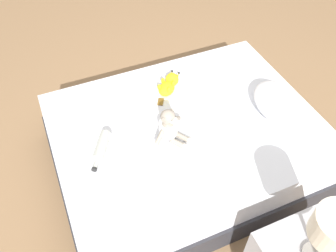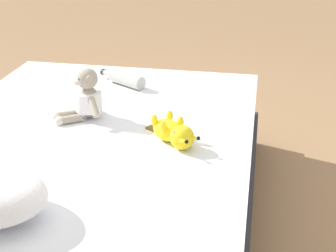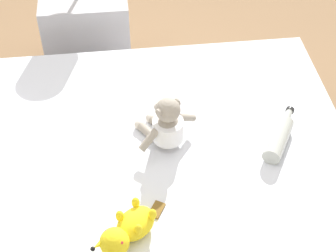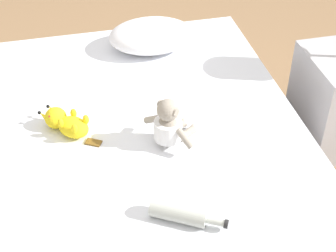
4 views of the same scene
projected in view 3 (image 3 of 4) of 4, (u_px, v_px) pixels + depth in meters
name	position (u px, v px, depth m)	size (l,w,h in m)	color
ground_plane	(133.00, 222.00, 2.39)	(16.00, 16.00, 0.00)	#93704C
bed	(131.00, 192.00, 2.24)	(1.43, 1.85, 0.44)	#2D2D33
plush_monkey	(166.00, 125.00, 2.06)	(0.25, 0.25, 0.24)	#9E9384
plush_yellow_creature	(127.00, 231.00, 1.78)	(0.27, 0.27, 0.10)	yellow
glass_bottle	(279.00, 138.00, 2.10)	(0.28, 0.19, 0.07)	#B7BCB2
nightstand	(88.00, 32.00, 2.96)	(0.45, 0.45, 0.54)	#B2B2B7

